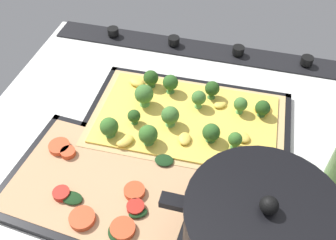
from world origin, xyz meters
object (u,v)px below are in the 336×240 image
object	(u,v)px
cooking_pot	(258,234)
veggie_pizza_back	(103,185)
baking_tray_front	(187,123)
broccoli_pizza	(184,117)
baking_tray_back	(104,186)

from	to	relation	value
cooking_pot	veggie_pizza_back	bearing A→B (deg)	-11.80
baking_tray_front	veggie_pizza_back	distance (cm)	21.21
broccoli_pizza	baking_tray_back	distance (cm)	20.69
baking_tray_front	cooking_pot	bearing A→B (deg)	122.55
baking_tray_front	broccoli_pizza	bearing A→B (deg)	-0.19
baking_tray_back	baking_tray_front	bearing A→B (deg)	-120.61
baking_tray_back	cooking_pot	xyz separation A→B (cm)	(-25.81, 5.72, 6.17)
baking_tray_front	baking_tray_back	bearing A→B (deg)	59.39
baking_tray_front	broccoli_pizza	distance (cm)	1.76
baking_tray_front	veggie_pizza_back	bearing A→B (deg)	59.96
baking_tray_front	veggie_pizza_back	xyz separation A→B (cm)	(10.61, 18.35, 0.73)
baking_tray_front	cooking_pot	distance (cm)	28.83
veggie_pizza_back	cooking_pot	distance (cm)	26.88
veggie_pizza_back	baking_tray_back	bearing A→B (deg)	-82.85
veggie_pizza_back	cooking_pot	xyz separation A→B (cm)	(-25.77, 5.38, 5.46)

